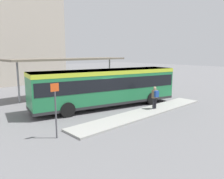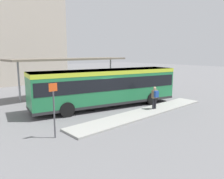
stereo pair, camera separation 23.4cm
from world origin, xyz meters
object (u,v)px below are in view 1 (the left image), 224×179
(potted_planter_near_shelter, at_px, (94,89))
(bicycle_red, at_px, (156,88))
(bicycle_green, at_px, (151,87))
(platform_sign, at_px, (56,108))
(city_bus, at_px, (107,85))
(pedestrian_waiting, at_px, (155,96))
(potted_planter_far_side, at_px, (115,87))
(bicycle_black, at_px, (162,89))

(potted_planter_near_shelter, bearing_deg, bicycle_red, -18.14)
(bicycle_green, bearing_deg, platform_sign, 111.93)
(city_bus, height_order, bicycle_green, city_bus)
(pedestrian_waiting, bearing_deg, potted_planter_far_side, -8.33)
(bicycle_black, distance_m, bicycle_green, 1.78)
(bicycle_red, xyz_separation_m, platform_sign, (-15.09, -4.84, 1.19))
(bicycle_green, distance_m, potted_planter_far_side, 4.62)
(potted_planter_far_side, relative_size, platform_sign, 0.45)
(bicycle_black, height_order, platform_sign, platform_sign)
(bicycle_black, relative_size, bicycle_green, 1.00)
(bicycle_black, bearing_deg, pedestrian_waiting, 126.56)
(potted_planter_far_side, bearing_deg, city_bus, -139.93)
(bicycle_red, height_order, potted_planter_far_side, potted_planter_far_side)
(bicycle_red, height_order, platform_sign, platform_sign)
(bicycle_black, relative_size, potted_planter_far_side, 1.27)
(bicycle_green, xyz_separation_m, potted_planter_near_shelter, (-7.27, 1.42, 0.33))
(potted_planter_far_side, bearing_deg, bicycle_red, -29.21)
(bicycle_green, distance_m, potted_planter_near_shelter, 7.41)
(potted_planter_near_shelter, bearing_deg, city_bus, -115.43)
(bicycle_black, distance_m, potted_planter_far_side, 5.24)
(city_bus, relative_size, pedestrian_waiting, 7.16)
(city_bus, height_order, bicycle_red, city_bus)
(pedestrian_waiting, distance_m, potted_planter_near_shelter, 7.31)
(pedestrian_waiting, xyz_separation_m, potted_planter_near_shelter, (0.02, 7.30, -0.39))
(potted_planter_far_side, bearing_deg, bicycle_black, -37.66)
(platform_sign, bearing_deg, bicycle_red, 17.78)
(city_bus, xyz_separation_m, platform_sign, (-6.16, -3.12, -0.18))
(city_bus, bearing_deg, potted_planter_far_side, 52.95)
(bicycle_black, xyz_separation_m, platform_sign, (-15.10, -3.96, 1.21))
(city_bus, bearing_deg, pedestrian_waiting, -47.13)
(pedestrian_waiting, relative_size, bicycle_red, 0.98)
(bicycle_green, bearing_deg, pedestrian_waiting, 130.38)
(bicycle_red, bearing_deg, city_bus, 92.72)
(bicycle_red, distance_m, platform_sign, 15.90)
(city_bus, xyz_separation_m, bicycle_red, (8.93, 1.72, -1.37))
(pedestrian_waiting, height_order, bicycle_green, pedestrian_waiting)
(platform_sign, bearing_deg, bicycle_black, 14.70)
(city_bus, distance_m, bicycle_green, 9.64)
(bicycle_red, xyz_separation_m, potted_planter_near_shelter, (-7.02, 2.30, 0.32))
(pedestrian_waiting, xyz_separation_m, platform_sign, (-8.06, 0.16, 0.48))
(pedestrian_waiting, height_order, bicycle_red, pedestrian_waiting)
(pedestrian_waiting, height_order, bicycle_black, pedestrian_waiting)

